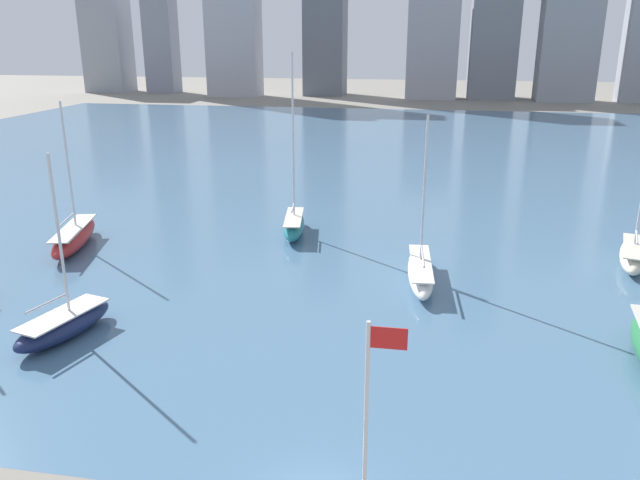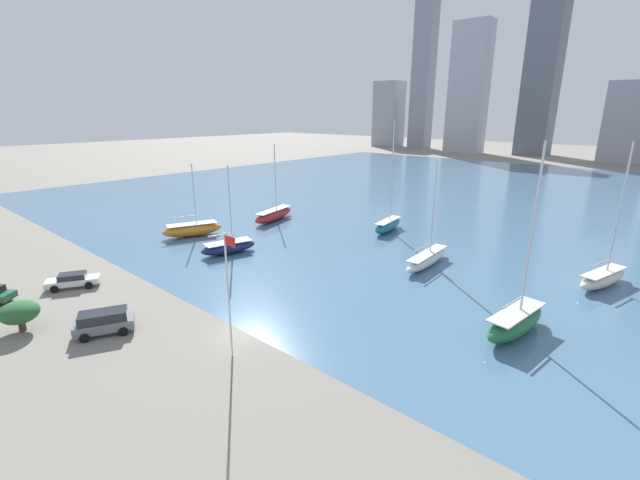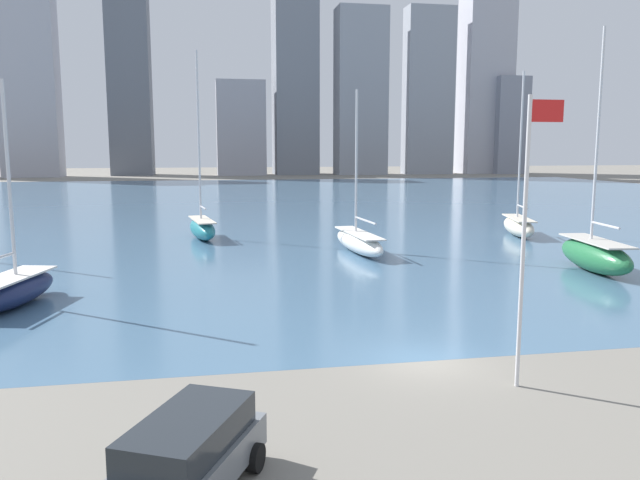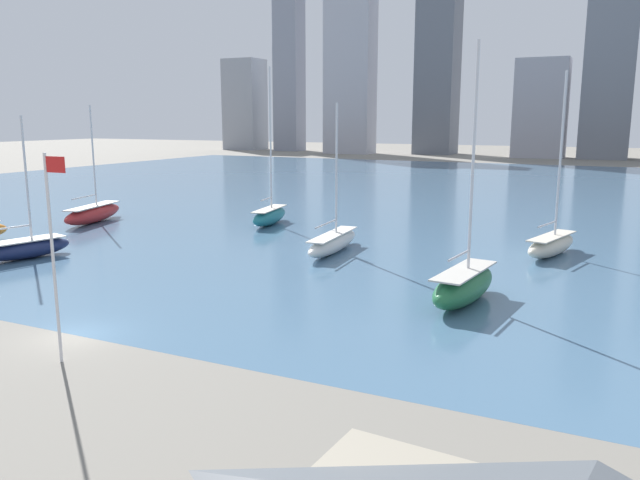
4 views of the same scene
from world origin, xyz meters
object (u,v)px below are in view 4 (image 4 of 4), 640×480
sailboat_red (93,213)px  sailboat_navy (26,248)px  flag_pole (54,250)px  sailboat_cream (551,244)px  sailboat_white (333,242)px  sailboat_teal (270,215)px  sailboat_green (464,285)px

sailboat_red → sailboat_navy: 17.83m
flag_pole → sailboat_navy: size_ratio=0.85×
flag_pole → sailboat_red: 41.80m
sailboat_cream → sailboat_white: sailboat_cream is taller
sailboat_teal → sailboat_navy: bearing=-121.4°
sailboat_navy → sailboat_red: bearing=132.9°
sailboat_green → sailboat_navy: size_ratio=1.37×
sailboat_red → sailboat_green: (43.09, -12.87, 0.14)m
flag_pole → sailboat_navy: sailboat_navy is taller
flag_pole → sailboat_green: (14.58, 17.40, -4.12)m
sailboat_white → sailboat_cream: bearing=17.7°
sailboat_cream → sailboat_teal: sailboat_teal is taller
sailboat_green → sailboat_navy: bearing=-168.2°
sailboat_green → sailboat_teal: 31.98m
flag_pole → sailboat_navy: bearing=143.8°
sailboat_red → sailboat_green: sailboat_green is taller
sailboat_white → sailboat_red: sailboat_red is taller
sailboat_white → sailboat_red: 29.95m
sailboat_red → sailboat_teal: 19.30m
sailboat_cream → sailboat_green: (-3.45, -16.54, 0.17)m
flag_pole → sailboat_white: sailboat_white is taller
flag_pole → sailboat_navy: 25.15m
sailboat_red → sailboat_navy: size_ratio=1.11×
sailboat_red → sailboat_green: size_ratio=0.81×
sailboat_navy → sailboat_white: bearing=45.4°
flag_pole → sailboat_red: bearing=133.3°
sailboat_teal → flag_pole: bearing=-82.9°
sailboat_white → sailboat_navy: sailboat_white is taller
flag_pole → sailboat_teal: bearing=105.8°
sailboat_teal → sailboat_white: bearing=-48.3°
sailboat_red → flag_pole: bearing=-61.0°
flag_pole → sailboat_cream: bearing=62.0°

